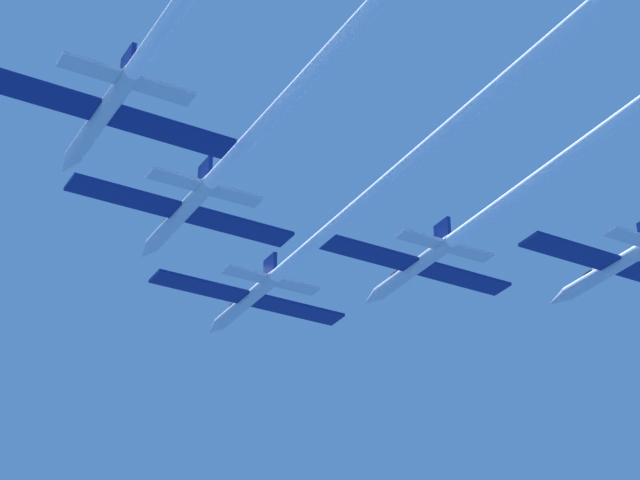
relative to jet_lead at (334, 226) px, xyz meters
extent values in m
cylinder|color=silver|center=(0.00, 13.29, -0.02)|extent=(1.05, 9.53, 1.05)
cone|color=silver|center=(0.00, 19.11, -0.02)|extent=(1.03, 2.10, 1.03)
ellipsoid|color=black|center=(0.00, 15.39, 0.42)|extent=(0.73, 1.91, 0.52)
cube|color=navy|center=(-4.15, 12.82, -0.02)|extent=(7.24, 2.10, 0.23)
cube|color=navy|center=(4.15, 12.82, -0.02)|extent=(7.24, 2.10, 0.23)
cube|color=navy|center=(0.00, 9.48, 1.26)|extent=(0.27, 1.72, 1.52)
cube|color=silver|center=(-2.15, 9.29, -0.02)|extent=(3.26, 1.26, 0.23)
cube|color=silver|center=(2.15, 9.29, -0.02)|extent=(3.26, 1.26, 0.23)
cylinder|color=white|center=(0.00, -9.52, -0.02)|extent=(0.94, 36.11, 0.94)
cylinder|color=silver|center=(-9.80, 3.39, -0.22)|extent=(1.05, 9.53, 1.05)
cone|color=silver|center=(-9.80, 9.20, -0.22)|extent=(1.03, 2.10, 1.03)
ellipsoid|color=black|center=(-9.80, 5.48, 0.23)|extent=(0.73, 1.91, 0.52)
cube|color=navy|center=(-13.95, 2.91, -0.22)|extent=(7.24, 2.10, 0.23)
cube|color=navy|center=(-5.66, 2.91, -0.22)|extent=(7.24, 2.10, 0.23)
cube|color=navy|center=(-9.80, -0.43, 1.07)|extent=(0.27, 1.72, 1.52)
cube|color=silver|center=(-11.96, -0.62, -0.22)|extent=(3.26, 1.26, 0.23)
cube|color=silver|center=(-7.65, -0.62, -0.22)|extent=(3.26, 1.26, 0.23)
cylinder|color=white|center=(-9.80, -19.94, -0.22)|extent=(0.94, 37.12, 0.94)
cylinder|color=silver|center=(8.51, 3.24, 0.39)|extent=(1.05, 9.53, 1.05)
cone|color=silver|center=(8.51, 9.05, 0.39)|extent=(1.03, 2.10, 1.03)
ellipsoid|color=black|center=(8.51, 5.33, 0.83)|extent=(0.73, 1.91, 0.52)
cube|color=navy|center=(4.36, 2.76, 0.39)|extent=(7.24, 2.10, 0.23)
cube|color=navy|center=(12.66, 2.76, 0.39)|extent=(7.24, 2.10, 0.23)
cube|color=navy|center=(8.51, -0.58, 1.67)|extent=(0.27, 1.72, 1.52)
cube|color=silver|center=(6.36, -0.77, 0.39)|extent=(3.26, 1.26, 0.23)
cube|color=silver|center=(10.66, -0.77, 0.39)|extent=(3.26, 1.26, 0.23)
cylinder|color=silver|center=(-18.54, -5.67, -0.78)|extent=(1.05, 9.53, 1.05)
cone|color=silver|center=(-18.54, 0.14, -0.78)|extent=(1.03, 2.10, 1.03)
ellipsoid|color=black|center=(-18.54, -3.58, -0.33)|extent=(0.73, 1.91, 0.52)
cube|color=navy|center=(-22.69, -6.15, -0.78)|extent=(7.24, 2.10, 0.23)
cube|color=navy|center=(-14.39, -6.15, -0.78)|extent=(7.24, 2.10, 0.23)
cube|color=navy|center=(-18.54, -9.48, 0.51)|extent=(0.27, 1.72, 1.52)
cube|color=silver|center=(-20.69, -9.68, -0.78)|extent=(3.26, 1.26, 0.23)
cube|color=silver|center=(-16.39, -9.68, -0.78)|extent=(3.26, 1.26, 0.23)
cylinder|color=silver|center=(18.86, -6.10, -1.11)|extent=(1.05, 9.53, 1.05)
cone|color=silver|center=(18.86, -0.29, -1.11)|extent=(1.03, 2.10, 1.03)
ellipsoid|color=black|center=(18.86, -4.01, -0.67)|extent=(0.73, 1.91, 0.52)
cube|color=navy|center=(14.72, -6.58, -1.11)|extent=(7.24, 2.10, 0.23)
cube|color=silver|center=(16.71, -10.11, -1.11)|extent=(3.26, 1.26, 0.23)
camera|label=1|loc=(-34.94, -59.84, -38.92)|focal=66.33mm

